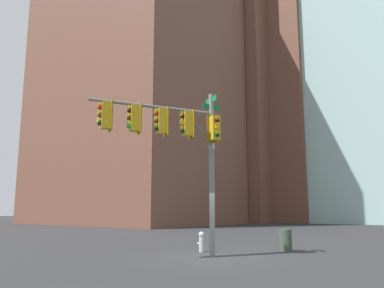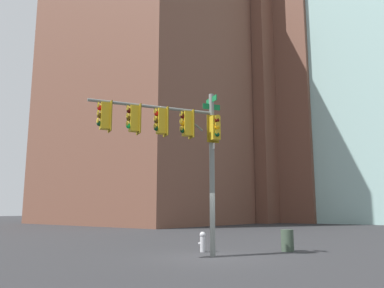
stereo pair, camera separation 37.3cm
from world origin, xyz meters
The scene contains 7 objects.
ground_plane centered at (0.00, 0.00, 0.00)m, with size 200.00×200.00×0.00m, color #2D2D30.
signal_pole_assembly centered at (0.90, 1.14, 4.84)m, with size 3.05×4.90×6.68m.
fire_hydrant centered at (1.42, -1.38, 0.47)m, with size 0.34×0.26×0.87m.
litter_bin centered at (-1.40, -3.92, 0.47)m, with size 0.56×0.56×0.95m, color #384738.
building_brick_nearside centered at (28.86, -23.81, 18.25)m, with size 24.63×18.99×36.50m, color brown.
building_brick_midblock centered at (25.42, -42.51, 19.28)m, with size 21.19×18.11×38.56m, color brown.
building_brick_farside centered at (21.40, -44.34, 23.13)m, with size 22.70×14.58×46.26m, color brown.
Camera 1 is at (-8.74, 12.81, 1.84)m, focal length 36.12 mm.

